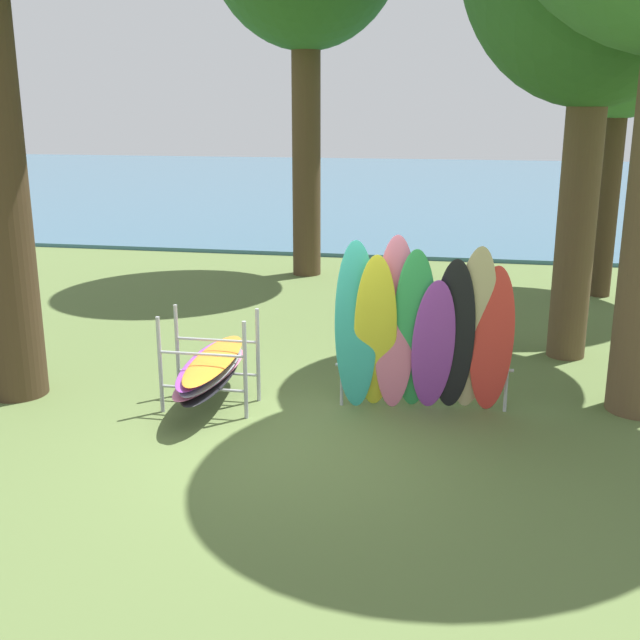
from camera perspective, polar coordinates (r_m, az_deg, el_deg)
ground_plane at (r=9.14m, az=-1.53°, el=-8.74°), size 80.00×80.00×0.00m
lake_water at (r=37.42m, az=8.00°, el=9.73°), size 80.00×36.00×0.10m
leaning_board_pile at (r=9.50m, az=7.53°, el=-1.07°), size 2.23×1.00×2.34m
board_storage_rack at (r=10.00m, az=-8.02°, el=-3.49°), size 1.15×2.13×1.25m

